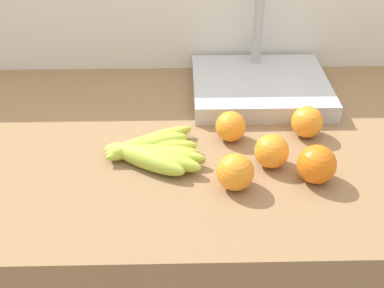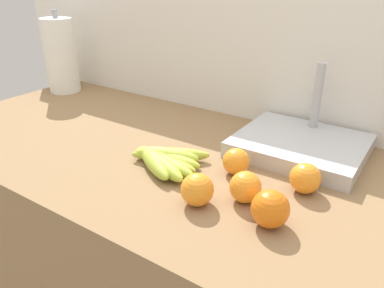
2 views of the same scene
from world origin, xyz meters
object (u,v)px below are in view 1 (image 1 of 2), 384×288
object	(u,v)px
orange_center	(233,126)
orange_back_left	(309,122)
banana_bunch	(153,152)
orange_right	(274,151)
orange_back_right	(238,172)
sink_basin	(262,85)
orange_front	(319,164)

from	to	relation	value
orange_center	orange_back_left	distance (m)	0.16
banana_bunch	orange_right	world-z (taller)	orange_right
orange_back_right	orange_center	bearing A→B (deg)	88.07
orange_back_right	sink_basin	bearing A→B (deg)	75.25
orange_right	orange_back_right	xyz separation A→B (m)	(-0.08, -0.07, 0.00)
orange_front	orange_center	world-z (taller)	orange_front
sink_basin	orange_back_left	bearing A→B (deg)	-68.17
orange_right	orange_center	size ratio (longest dim) A/B	1.05
orange_right	orange_center	world-z (taller)	orange_right
orange_front	orange_back_left	size ratio (longest dim) A/B	1.09
orange_center	orange_back_left	xyz separation A→B (m)	(0.16, 0.01, 0.00)
orange_center	orange_right	bearing A→B (deg)	-53.26
banana_bunch	orange_back_right	xyz separation A→B (m)	(0.16, -0.09, 0.02)
orange_front	orange_center	bearing A→B (deg)	135.65
orange_back_left	orange_right	bearing A→B (deg)	-131.07
orange_center	sink_basin	world-z (taller)	sink_basin
orange_front	orange_back_left	xyz separation A→B (m)	(0.02, 0.16, -0.00)
orange_center	sink_basin	bearing A→B (deg)	65.63
orange_back_right	orange_right	bearing A→B (deg)	40.67
orange_front	orange_center	xyz separation A→B (m)	(-0.15, 0.15, -0.00)
orange_right	orange_center	distance (m)	0.12
orange_center	orange_back_left	world-z (taller)	orange_back_left
orange_back_left	orange_front	bearing A→B (deg)	-95.68
orange_right	sink_basin	xyz separation A→B (m)	(0.02, 0.29, -0.01)
sink_basin	orange_front	bearing A→B (deg)	-80.12
orange_back_left	sink_basin	size ratio (longest dim) A/B	0.21
orange_right	sink_basin	size ratio (longest dim) A/B	0.21
orange_back_right	orange_front	xyz separation A→B (m)	(0.15, 0.02, 0.00)
banana_bunch	orange_center	world-z (taller)	orange_center
banana_bunch	orange_center	distance (m)	0.18
banana_bunch	orange_front	bearing A→B (deg)	-13.14
orange_right	sink_basin	world-z (taller)	sink_basin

